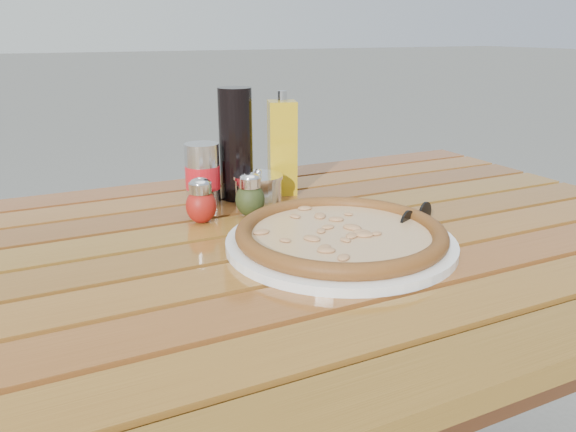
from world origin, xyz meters
name	(u,v)px	position (x,y,z in m)	size (l,w,h in m)	color
table	(293,279)	(0.00, 0.00, 0.67)	(1.40, 0.90, 0.75)	#381E0C
plate	(340,243)	(0.05, -0.07, 0.76)	(0.36, 0.36, 0.01)	white
pizza	(341,233)	(0.05, -0.07, 0.77)	(0.38, 0.38, 0.03)	beige
pepper_shaker	(201,201)	(-0.11, 0.14, 0.79)	(0.06, 0.06, 0.08)	#AC1C13
oregano_shaker	(250,195)	(-0.02, 0.13, 0.79)	(0.07, 0.07, 0.08)	#313C18
dark_bottle	(236,144)	(0.00, 0.25, 0.86)	(0.07, 0.07, 0.22)	black
soda_can	(203,175)	(-0.08, 0.24, 0.81)	(0.08, 0.08, 0.12)	silver
olive_oil_cruet	(282,147)	(0.10, 0.25, 0.85)	(0.07, 0.07, 0.21)	#B99413
parmesan_tin	(258,189)	(0.02, 0.19, 0.78)	(0.11, 0.11, 0.07)	silver
sunglasses	(414,220)	(0.21, -0.05, 0.77)	(0.11, 0.07, 0.04)	black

